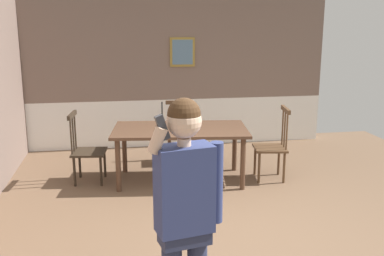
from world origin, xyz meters
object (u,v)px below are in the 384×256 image
at_px(chair_near_window, 273,146).
at_px(person_figure, 185,207).
at_px(dining_table, 180,134).
at_px(chair_by_doorway, 86,150).
at_px(chair_at_table_head, 179,133).

relative_size(chair_near_window, person_figure, 0.60).
height_order(dining_table, chair_by_doorway, chair_by_doorway).
height_order(dining_table, person_figure, person_figure).
distance_m(chair_by_doorway, person_figure, 3.59).
height_order(chair_near_window, chair_by_doorway, chair_near_window).
relative_size(chair_at_table_head, person_figure, 0.56).
bearing_deg(chair_by_doorway, chair_near_window, 89.80).
bearing_deg(chair_by_doorway, person_figure, 21.35).
height_order(chair_at_table_head, person_figure, person_figure).
distance_m(dining_table, chair_by_doorway, 1.34).
height_order(chair_by_doorway, person_figure, person_figure).
distance_m(dining_table, person_figure, 3.31).
bearing_deg(person_figure, dining_table, -109.07).
height_order(chair_near_window, chair_at_table_head, chair_near_window).
bearing_deg(dining_table, chair_near_window, -7.06).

